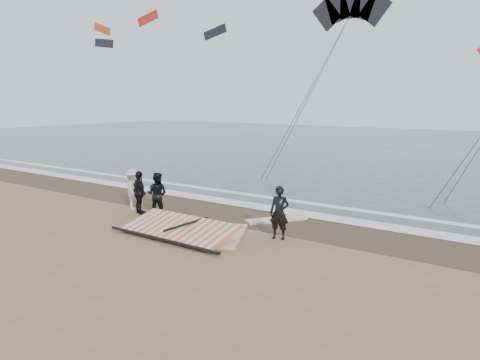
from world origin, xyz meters
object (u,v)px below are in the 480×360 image
object	(u,v)px
board_cream	(276,220)
board_white	(231,236)
man_main	(279,213)
sail_rig	(181,229)

from	to	relation	value
board_cream	board_white	bearing A→B (deg)	-59.22
board_white	board_cream	size ratio (longest dim) A/B	1.13
board_white	board_cream	world-z (taller)	board_white
man_main	board_cream	bearing A→B (deg)	110.72
board_white	sail_rig	xyz separation A→B (m)	(-1.37, -0.73, 0.15)
board_cream	sail_rig	size ratio (longest dim) A/B	0.49
board_white	sail_rig	size ratio (longest dim) A/B	0.56
sail_rig	board_white	bearing A→B (deg)	28.08
man_main	sail_rig	xyz separation A→B (m)	(-2.66, -1.44, -0.62)
man_main	sail_rig	world-z (taller)	man_main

